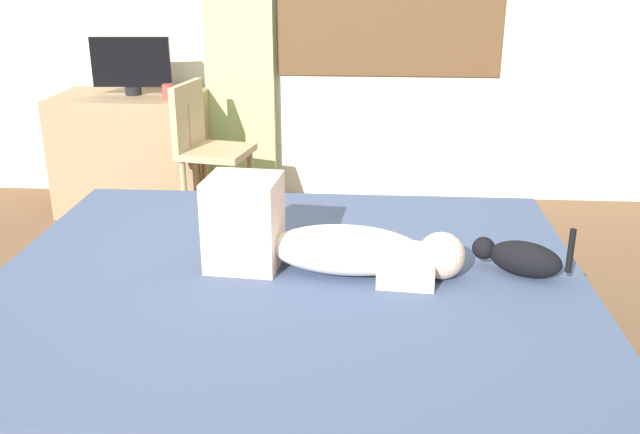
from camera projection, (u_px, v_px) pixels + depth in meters
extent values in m
plane|color=brown|center=(253.00, 396.00, 2.63)|extent=(16.00, 16.00, 0.00)
cube|color=#38383D|center=(290.00, 367.00, 2.69)|extent=(2.21, 1.91, 0.14)
cube|color=#425170|center=(289.00, 313.00, 2.61)|extent=(2.14, 1.85, 0.32)
ellipsoid|color=silver|center=(346.00, 250.00, 2.55)|extent=(0.58, 0.31, 0.17)
sphere|color=beige|center=(441.00, 256.00, 2.50)|extent=(0.17, 0.17, 0.17)
cube|color=beige|center=(244.00, 222.00, 2.58)|extent=(0.28, 0.26, 0.34)
cube|color=beige|center=(407.00, 265.00, 2.53)|extent=(0.22, 0.30, 0.08)
ellipsoid|color=black|center=(525.00, 259.00, 2.52)|extent=(0.28, 0.21, 0.13)
sphere|color=black|center=(484.00, 248.00, 2.59)|extent=(0.08, 0.08, 0.08)
cylinder|color=black|center=(571.00, 251.00, 2.43)|extent=(0.03, 0.03, 0.16)
cube|color=#997A56|center=(133.00, 152.00, 4.48)|extent=(0.90, 0.56, 0.74)
cylinder|color=black|center=(133.00, 91.00, 4.34)|extent=(0.10, 0.10, 0.05)
cube|color=black|center=(131.00, 62.00, 4.28)|extent=(0.48, 0.06, 0.30)
cylinder|color=#B23D38|center=(168.00, 92.00, 4.19)|extent=(0.07, 0.07, 0.09)
cylinder|color=tan|center=(251.00, 185.00, 4.34)|extent=(0.04, 0.04, 0.44)
cylinder|color=tan|center=(233.00, 201.00, 4.06)|extent=(0.04, 0.04, 0.44)
cylinder|color=tan|center=(205.00, 181.00, 4.41)|extent=(0.04, 0.04, 0.44)
cylinder|color=tan|center=(184.00, 196.00, 4.13)|extent=(0.04, 0.04, 0.44)
cube|color=tan|center=(216.00, 152.00, 4.15)|extent=(0.44, 0.44, 0.04)
cube|color=tan|center=(188.00, 115.00, 4.12)|extent=(0.11, 0.38, 0.38)
cube|color=#ADCC75|center=(238.00, 18.00, 4.42)|extent=(0.44, 0.06, 2.35)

